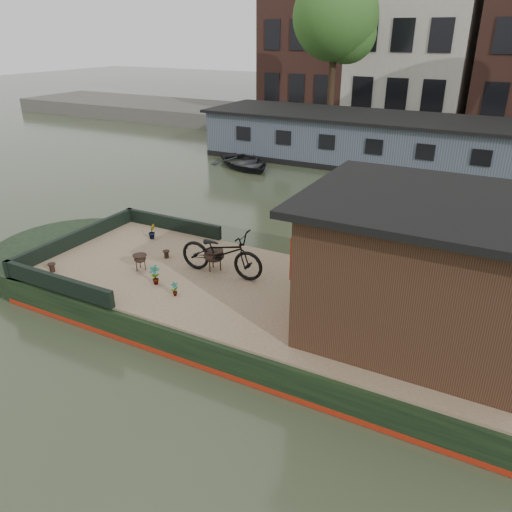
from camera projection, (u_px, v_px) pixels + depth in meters
The scene contains 18 objects.
ground at pixel (298, 329), 9.96m from camera, with size 120.00×120.00×0.00m, color #2E3522.
houseboat_hull at pixel (240, 302), 10.42m from camera, with size 14.01×4.02×0.60m.
houseboat_deck at pixel (299, 302), 9.70m from camera, with size 11.80×3.80×0.05m, color #A07F62.
bow_bulwark at pixel (103, 245), 11.79m from camera, with size 3.00×4.00×0.35m.
cabin at pixel (424, 267), 8.25m from camera, with size 4.00×3.50×2.42m.
bicycle at pixel (221, 253), 10.56m from camera, with size 0.67×1.92×1.01m, color black.
potted_plant_a at pixel (155, 275), 10.25m from camera, with size 0.22×0.15×0.42m, color #98502B.
potted_plant_b at pixel (152, 232), 12.53m from camera, with size 0.20×0.16×0.37m, color brown.
potted_plant_d at pixel (329, 271), 10.35m from camera, with size 0.26×0.26×0.47m, color brown.
potted_plant_e at pixel (175, 289), 9.82m from camera, with size 0.16×0.11×0.30m, color #945E2B.
brazier_front at pixel (140, 262), 10.88m from camera, with size 0.33×0.33×0.36m, color black, non-canonical shape.
brazier_rear at pixel (214, 260), 10.85m from camera, with size 0.44×0.44×0.47m, color black, non-canonical shape.
bollard_port at pixel (166, 254), 11.50m from camera, with size 0.16×0.16×0.18m, color black.
bollard_stbd at pixel (52, 268), 10.83m from camera, with size 0.17×0.17×0.19m, color black.
dinghy at pixel (245, 160), 21.60m from camera, with size 2.37×3.32×0.69m, color black.
far_houseboat at pixel (434, 148), 20.81m from camera, with size 20.40×4.40×2.11m.
quay at pixel (455, 134), 26.24m from camera, with size 60.00×6.00×0.90m, color #47443F.
tree_left at pixel (338, 21), 25.58m from camera, with size 4.40×4.40×7.40m.
Camera 1 is at (3.24, -7.87, 5.45)m, focal length 35.00 mm.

